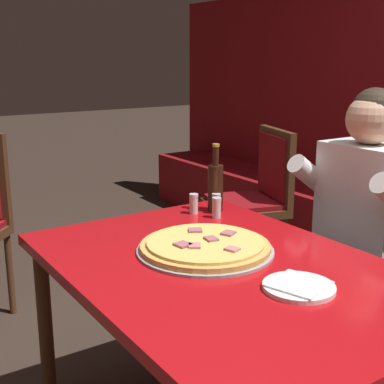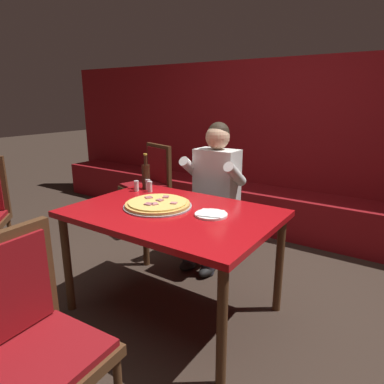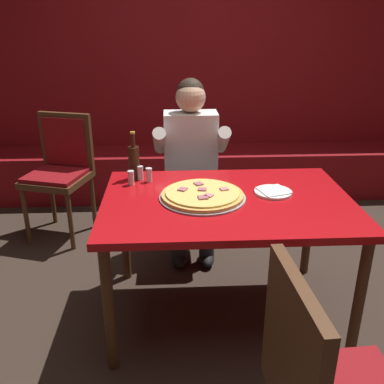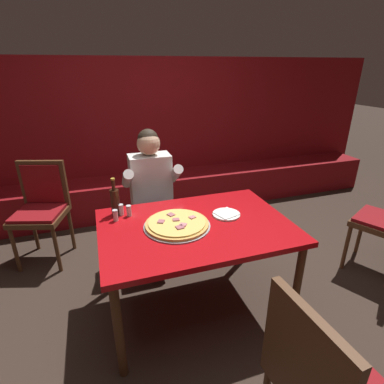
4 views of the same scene
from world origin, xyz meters
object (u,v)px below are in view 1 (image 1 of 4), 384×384
Objects in this scene: beer_bottle at (215,186)px; diner_seated_blue_shirt at (350,224)px; shaker_red_pepper_flakes at (216,204)px; shaker_black_pepper at (194,205)px; dining_chair_near_right at (257,193)px; main_dining_table at (226,287)px; plate_white_paper at (299,287)px; pizza at (205,247)px; shaker_parmesan at (217,209)px.

beer_bottle is 0.59m from diner_seated_blue_shirt.
shaker_red_pepper_flakes is (0.04, -0.02, -0.07)m from beer_bottle.
diner_seated_blue_shirt is (0.38, 0.55, -0.08)m from shaker_black_pepper.
dining_chair_near_right is (-0.68, 0.81, -0.21)m from shaker_red_pepper_flakes.
diner_seated_blue_shirt is (-0.16, 0.78, 0.03)m from main_dining_table.
shaker_black_pepper is (-0.05, -0.08, 0.00)m from shaker_red_pepper_flakes.
shaker_red_pepper_flakes is at bearing 161.24° from plate_white_paper.
main_dining_table is at bearing -166.90° from plate_white_paper.
plate_white_paper is 1.80m from dining_chair_near_right.
diner_seated_blue_shirt reaches higher than beer_bottle.
pizza is 0.47m from shaker_red_pepper_flakes.
shaker_red_pepper_flakes is 0.07× the size of diner_seated_blue_shirt.
diner_seated_blue_shirt is at bearing 91.63° from pizza.
beer_bottle is 3.40× the size of shaker_parmesan.
shaker_red_pepper_flakes is 1.00× the size of shaker_parmesan.
pizza is at bearing -88.37° from diner_seated_blue_shirt.
plate_white_paper is 2.44× the size of shaker_black_pepper.
shaker_parmesan is (-0.30, 0.27, 0.02)m from pizza.
dining_chair_near_right is at bearing 125.31° from shaker_black_pepper.
diner_seated_blue_shirt is (0.33, 0.46, -0.08)m from shaker_red_pepper_flakes.
beer_bottle reaches higher than main_dining_table.
main_dining_table is 0.28m from plate_white_paper.
shaker_red_pepper_flakes is at bearing 139.32° from pizza.
shaker_parmesan is at bearing 138.29° from pizza.
shaker_red_pepper_flakes is at bearing 146.99° from main_dining_table.
beer_bottle is 0.13m from shaker_black_pepper.
shaker_parmesan is at bearing 147.18° from main_dining_table.
beer_bottle is (-0.52, 0.34, 0.19)m from main_dining_table.
shaker_black_pepper reaches higher than pizza.
pizza is 0.40m from plate_white_paper.
shaker_parmesan is (-0.70, 0.22, 0.03)m from plate_white_paper.
shaker_parmesan reaches higher than plate_white_paper.
shaker_parmesan is 0.11m from shaker_black_pepper.
plate_white_paper is at bearing -59.61° from diner_seated_blue_shirt.
pizza is 5.47× the size of shaker_black_pepper.
diner_seated_blue_shirt is 1.08m from dining_chair_near_right.
main_dining_table is 0.17m from pizza.
plate_white_paper is 0.84m from beer_bottle.
diner_seated_blue_shirt is (-0.42, 0.72, -0.05)m from plate_white_paper.
shaker_red_pepper_flakes reaches higher than pizza.
shaker_red_pepper_flakes is at bearing 59.47° from shaker_black_pepper.
diner_seated_blue_shirt reaches higher than pizza.
pizza is at bearing -39.92° from beer_bottle.
shaker_black_pepper is at bearing -120.53° from shaker_red_pepper_flakes.
beer_bottle reaches higher than dining_chair_near_right.
shaker_red_pepper_flakes is 0.10m from shaker_black_pepper.
main_dining_table is 1.40× the size of dining_chair_near_right.
shaker_black_pepper is 0.07× the size of diner_seated_blue_shirt.
shaker_parmesan is (-0.43, 0.28, 0.11)m from main_dining_table.
shaker_black_pepper is at bearing -54.69° from dining_chair_near_right.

